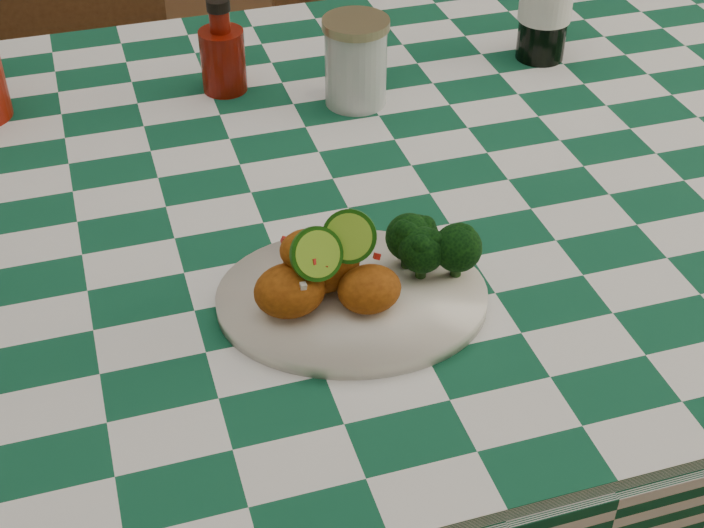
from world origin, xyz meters
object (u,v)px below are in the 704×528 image
object	(u,v)px
mason_jar	(356,62)
wooden_chair_left	(98,162)
ketchup_bottle	(222,46)
dining_table	(336,402)
plate	(352,299)
fried_chicken_pile	(335,262)
wooden_chair_right	(396,93)

from	to	relation	value
mason_jar	wooden_chair_left	size ratio (longest dim) A/B	0.15
ketchup_bottle	wooden_chair_left	distance (m)	0.68
dining_table	mason_jar	xyz separation A→B (m)	(0.08, 0.18, 0.45)
plate	fried_chicken_pile	distance (m)	0.06
ketchup_bottle	wooden_chair_left	size ratio (longest dim) A/B	0.16
fried_chicken_pile	wooden_chair_right	distance (m)	1.10
dining_table	wooden_chair_left	world-z (taller)	wooden_chair_left
plate	wooden_chair_right	distance (m)	1.08
plate	wooden_chair_left	size ratio (longest dim) A/B	0.34
mason_jar	wooden_chair_right	xyz separation A→B (m)	(0.26, 0.55, -0.37)
fried_chicken_pile	mason_jar	world-z (taller)	mason_jar
dining_table	wooden_chair_right	xyz separation A→B (m)	(0.34, 0.72, 0.08)
ketchup_bottle	dining_table	bearing A→B (deg)	-73.00
dining_table	fried_chicken_pile	distance (m)	0.52
dining_table	wooden_chair_left	bearing A→B (deg)	110.08
mason_jar	ketchup_bottle	bearing A→B (deg)	151.62
ketchup_bottle	mason_jar	bearing A→B (deg)	-28.38
dining_table	wooden_chair_left	xyz separation A→B (m)	(-0.27, 0.74, 0.02)
wooden_chair_left	wooden_chair_right	size ratio (longest dim) A/B	0.86
fried_chicken_pile	ketchup_bottle	size ratio (longest dim) A/B	1.02
dining_table	ketchup_bottle	distance (m)	0.54
wooden_chair_right	fried_chicken_pile	bearing A→B (deg)	-108.54
plate	wooden_chair_right	world-z (taller)	wooden_chair_right
plate	fried_chicken_pile	xyz separation A→B (m)	(-0.02, 0.00, 0.05)
plate	wooden_chair_left	distance (m)	1.08
dining_table	mason_jar	world-z (taller)	mason_jar
dining_table	ketchup_bottle	world-z (taller)	ketchup_bottle
mason_jar	wooden_chair_right	world-z (taller)	wooden_chair_right
wooden_chair_left	wooden_chair_right	bearing A→B (deg)	-2.97
dining_table	wooden_chair_right	bearing A→B (deg)	64.73
dining_table	fried_chicken_pile	size ratio (longest dim) A/B	12.30
dining_table	plate	distance (m)	0.47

